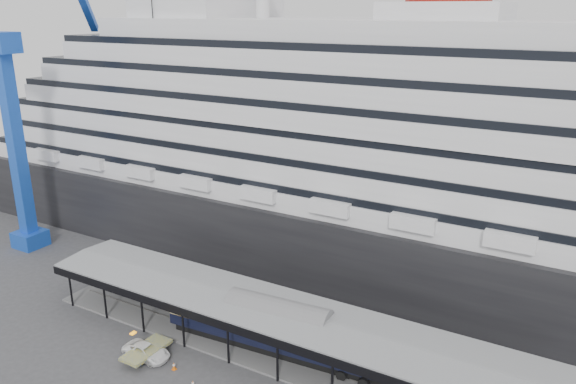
{
  "coord_description": "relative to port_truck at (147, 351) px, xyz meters",
  "views": [
    {
      "loc": [
        26.59,
        -38.2,
        34.16
      ],
      "look_at": [
        -0.04,
        8.0,
        16.69
      ],
      "focal_mm": 35.0,
      "sensor_mm": 36.0,
      "label": 1
    }
  ],
  "objects": [
    {
      "name": "cruise_ship",
      "position": [
        10.76,
        34.56,
        17.63
      ],
      "size": [
        130.0,
        30.0,
        43.9
      ],
      "color": "black",
      "rests_on": "ground"
    },
    {
      "name": "traffic_cone_left",
      "position": [
        3.76,
        -0.15,
        -0.3
      ],
      "size": [
        0.5,
        0.5,
        0.84
      ],
      "rotation": [
        0.0,
        0.0,
        -0.16
      ],
      "color": "#E35F0C",
      "rests_on": "ground"
    },
    {
      "name": "ground",
      "position": [
        10.71,
        2.56,
        -0.72
      ],
      "size": [
        200.0,
        200.0,
        0.0
      ],
      "primitive_type": "plane",
      "color": "#3B3B3E",
      "rests_on": "ground"
    },
    {
      "name": "platform_canopy",
      "position": [
        10.71,
        7.56,
        1.64
      ],
      "size": [
        56.0,
        9.18,
        5.3
      ],
      "color": "slate",
      "rests_on": "ground"
    },
    {
      "name": "port_truck",
      "position": [
        0.0,
        0.0,
        0.0
      ],
      "size": [
        5.22,
        2.45,
        1.44
      ],
      "primitive_type": "imported",
      "rotation": [
        0.0,
        0.0,
        1.56
      ],
      "color": "white",
      "rests_on": "ground"
    },
    {
      "name": "traffic_cone_mid",
      "position": [
        7.18,
        -1.41,
        -0.33
      ],
      "size": [
        0.48,
        0.48,
        0.8
      ],
      "rotation": [
        0.0,
        0.0,
        -0.2
      ],
      "color": "#DD560C",
      "rests_on": "ground"
    },
    {
      "name": "pullman_carriage",
      "position": [
        11.22,
        7.56,
        2.25
      ],
      "size": [
        25.32,
        5.06,
        24.7
      ],
      "rotation": [
        0.0,
        0.0,
        0.07
      ],
      "color": "black",
      "rests_on": "ground"
    },
    {
      "name": "crane_blue",
      "position": [
        -34.4,
        13.18,
        19.24
      ],
      "size": [
        22.63,
        19.19,
        47.6
      ],
      "color": "blue",
      "rests_on": "ground"
    }
  ]
}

